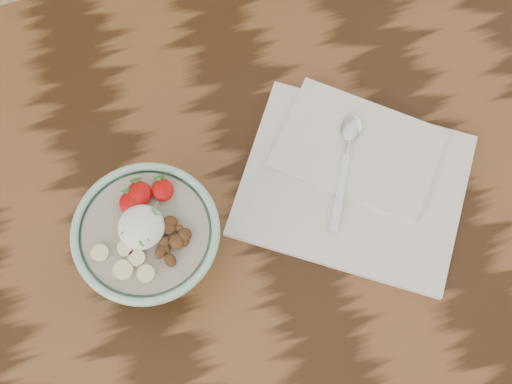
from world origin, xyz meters
The scene contains 4 objects.
table centered at (0.00, 0.00, 65.70)cm, with size 160.00×90.00×75.00cm.
breakfast_bowl centered at (-17.09, 1.58, 80.98)cm, with size 17.48×17.48×11.98cm.
napkin centered at (10.71, 3.78, 75.74)cm, with size 36.74×35.28×1.76cm.
spoon centered at (11.28, 8.13, 77.14)cm, with size 9.77×15.92×0.89cm.
Camera 1 is at (-11.95, -25.61, 163.65)cm, focal length 50.00 mm.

